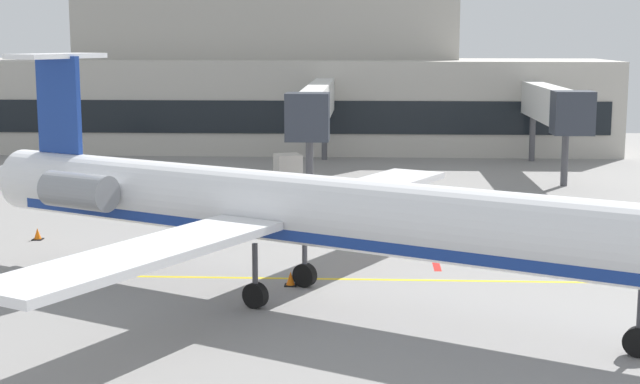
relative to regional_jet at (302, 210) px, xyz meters
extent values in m
cube|color=gray|center=(0.27, 0.52, -3.34)|extent=(120.00, 120.00, 0.10)
cube|color=yellow|center=(0.27, 3.07, -3.29)|extent=(108.00, 0.24, 0.01)
cube|color=red|center=(5.18, 8.50, -3.29)|extent=(0.30, 8.00, 0.01)
cube|color=#B7B2A8|center=(-6.95, 46.16, 0.42)|extent=(57.98, 11.27, 7.43)
cube|color=black|center=(-6.95, 40.47, -0.16)|extent=(55.66, 0.12, 2.57)
cube|color=silver|center=(-1.07, 30.36, 1.67)|extent=(1.40, 20.33, 2.40)
cube|color=#2D333D|center=(-1.07, 19.30, 1.67)|extent=(2.40, 2.00, 2.64)
cylinder|color=#4C4C51|center=(-1.07, 39.02, -1.41)|extent=(0.44, 0.44, 3.76)
cylinder|color=#4C4C51|center=(-1.07, 21.00, -1.41)|extent=(0.44, 0.44, 3.76)
cube|color=silver|center=(14.69, 33.36, 1.47)|extent=(1.40, 14.33, 2.40)
cube|color=#2D333D|center=(14.69, 25.29, 1.47)|extent=(2.40, 2.00, 2.64)
cylinder|color=#4C4C51|center=(14.69, 39.02, -1.51)|extent=(0.44, 0.44, 3.56)
cylinder|color=#4C4C51|center=(14.69, 26.99, -1.51)|extent=(0.44, 0.44, 3.56)
cylinder|color=white|center=(0.49, -0.26, 0.04)|extent=(27.12, 15.90, 2.52)
cube|color=navy|center=(0.49, -0.26, -0.65)|extent=(24.41, 14.31, 0.45)
cone|color=white|center=(-13.48, 7.11, 0.04)|extent=(3.89, 3.42, 2.14)
cube|color=white|center=(2.09, 6.72, -0.34)|extent=(7.59, 11.23, 0.28)
cube|color=white|center=(-4.36, -5.52, -0.34)|extent=(7.59, 11.23, 0.28)
cylinder|color=gray|center=(-6.88, 5.87, 0.23)|extent=(3.32, 2.63, 1.38)
cylinder|color=gray|center=(-8.73, 2.36, 0.23)|extent=(3.32, 2.63, 1.38)
cube|color=navy|center=(-10.40, 5.48, 3.29)|extent=(2.12, 1.27, 3.98)
cube|color=white|center=(-10.40, 5.48, 5.28)|extent=(3.44, 4.38, 0.20)
cylinder|color=black|center=(10.35, -5.46, -2.84)|extent=(0.96, 0.73, 0.90)
cylinder|color=#3F3F44|center=(-0.04, 1.87, -1.80)|extent=(0.20, 0.20, 1.62)
cylinder|color=black|center=(-0.04, 1.87, -2.84)|extent=(0.96, 0.73, 0.90)
cylinder|color=#3F3F44|center=(-1.57, -1.02, -1.80)|extent=(0.20, 0.20, 1.62)
cylinder|color=black|center=(-1.57, -1.02, -2.84)|extent=(0.96, 0.73, 0.90)
cube|color=silver|center=(-18.54, 30.27, -2.64)|extent=(3.16, 2.30, 0.60)
cube|color=#B8B1A9|center=(-17.78, 30.50, -1.78)|extent=(1.49, 1.65, 1.13)
cylinder|color=black|center=(-17.82, 31.29, -2.94)|extent=(0.75, 0.47, 0.70)
cylinder|color=black|center=(-17.37, 29.83, -2.94)|extent=(0.75, 0.47, 0.70)
cylinder|color=black|center=(-19.72, 30.71, -2.94)|extent=(0.75, 0.47, 0.70)
cylinder|color=black|center=(-19.27, 29.24, -2.94)|extent=(0.75, 0.47, 0.70)
cube|color=silver|center=(-3.68, 24.81, -2.65)|extent=(4.15, 2.88, 0.59)
cube|color=#B8B1A9|center=(-2.68, 25.16, -1.75)|extent=(1.95, 1.96, 1.20)
cylinder|color=black|center=(-2.71, 26.06, -2.94)|extent=(0.75, 0.50, 0.70)
cylinder|color=black|center=(-2.14, 24.44, -2.94)|extent=(0.75, 0.50, 0.70)
cylinder|color=black|center=(-5.22, 25.18, -2.94)|extent=(0.75, 0.50, 0.70)
cylinder|color=black|center=(-4.65, 23.55, -2.94)|extent=(0.75, 0.50, 0.70)
cone|color=orange|center=(-0.59, 1.99, -3.02)|extent=(0.36, 0.36, 0.55)
cube|color=black|center=(-0.59, 1.99, -3.27)|extent=(0.47, 0.47, 0.04)
cone|color=orange|center=(-13.05, 9.56, -3.02)|extent=(0.36, 0.36, 0.55)
cube|color=black|center=(-13.05, 9.56, -3.27)|extent=(0.47, 0.47, 0.04)
cone|color=orange|center=(-6.30, 7.01, -3.02)|extent=(0.36, 0.36, 0.55)
cube|color=black|center=(-6.30, 7.01, -3.27)|extent=(0.47, 0.47, 0.04)
camera|label=1|loc=(2.34, -32.60, 6.08)|focal=52.88mm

